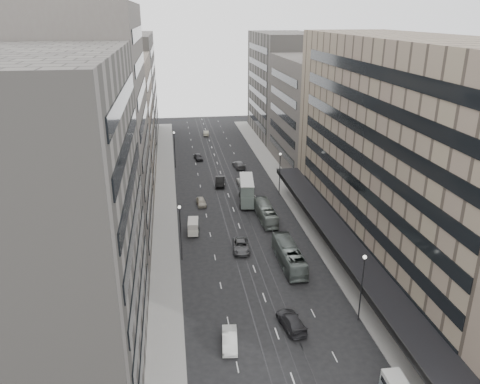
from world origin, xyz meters
TOP-DOWN VIEW (x-y plane):
  - ground at (0.00, 0.00)m, footprint 220.00×220.00m
  - sidewalk_right at (12.00, 37.50)m, footprint 4.00×125.00m
  - sidewalk_left at (-12.00, 37.50)m, footprint 4.00×125.00m
  - department_store at (21.45, 8.00)m, footprint 19.20×60.00m
  - building_right_mid at (21.50, 52.00)m, footprint 15.00×28.00m
  - building_right_far at (21.50, 82.00)m, footprint 15.00×32.00m
  - building_left_a at (-21.50, -8.00)m, footprint 15.00×28.00m
  - building_left_b at (-21.50, 19.00)m, footprint 15.00×26.00m
  - building_left_c at (-21.50, 46.00)m, footprint 15.00×28.00m
  - building_left_d at (-21.50, 79.00)m, footprint 15.00×38.00m
  - lamp_right_near at (9.70, -5.00)m, footprint 0.44×0.44m
  - lamp_right_far at (9.70, 35.00)m, footprint 0.44×0.44m
  - lamp_left_near at (-9.70, 12.00)m, footprint 0.44×0.44m
  - lamp_left_far at (-9.70, 55.00)m, footprint 0.44×0.44m
  - bus_near at (4.92, 8.32)m, footprint 2.58×10.64m
  - bus_far at (4.77, 23.65)m, footprint 2.38×9.73m
  - double_decker at (2.81, 31.71)m, footprint 3.46×8.69m
  - panel_van at (-7.61, 20.25)m, footprint 2.02×3.73m
  - sedan_1 at (-5.35, -7.19)m, footprint 2.00×4.59m
  - sedan_2 at (-0.99, 13.56)m, footprint 2.76×5.32m
  - sedan_3 at (1.83, -5.12)m, footprint 2.86×5.54m
  - sedan_4 at (-5.53, 31.79)m, footprint 1.86×4.04m
  - sedan_5 at (-0.98, 41.81)m, footprint 2.48×5.35m
  - sedan_6 at (3.82, 41.00)m, footprint 2.71×5.69m
  - sedan_7 at (4.45, 52.65)m, footprint 2.73×5.45m
  - sedan_8 at (-4.19, 60.37)m, footprint 2.21×4.35m
  - sedan_9 at (-0.37, 83.90)m, footprint 1.83×4.36m

SIDE VIEW (x-z plane):
  - ground at x=0.00m, z-range 0.00..0.00m
  - sidewalk_right at x=12.00m, z-range 0.00..0.15m
  - sidewalk_left at x=-12.00m, z-range 0.00..0.15m
  - sedan_4 at x=-5.53m, z-range 0.00..1.34m
  - sedan_9 at x=-0.37m, z-range 0.00..1.40m
  - sedan_8 at x=-4.19m, z-range 0.00..1.42m
  - sedan_2 at x=-0.99m, z-range 0.00..1.43m
  - sedan_1 at x=-5.35m, z-range 0.00..1.47m
  - sedan_7 at x=4.45m, z-range 0.00..1.52m
  - sedan_3 at x=1.83m, z-range 0.00..1.54m
  - sedan_6 at x=3.82m, z-range 0.00..1.57m
  - sedan_5 at x=-0.98m, z-range 0.00..1.70m
  - panel_van at x=-7.61m, z-range 0.12..2.39m
  - bus_far at x=4.77m, z-range 0.00..2.70m
  - bus_near at x=4.92m, z-range 0.00..2.96m
  - double_decker at x=2.81m, z-range 0.18..4.81m
  - lamp_right_near at x=9.70m, z-range 1.04..9.36m
  - lamp_right_far at x=9.70m, z-range 1.04..9.36m
  - lamp_left_near at x=-9.70m, z-range 1.04..9.36m
  - lamp_left_far at x=-9.70m, z-range 1.04..9.36m
  - building_right_mid at x=21.50m, z-range 0.00..24.00m
  - building_left_c at x=-21.50m, z-range 0.00..25.00m
  - building_right_far at x=21.50m, z-range 0.00..28.00m
  - building_left_d at x=-21.50m, z-range 0.00..28.00m
  - department_store at x=21.45m, z-range -0.05..29.95m
  - building_left_a at x=-21.50m, z-range 0.00..30.00m
  - building_left_b at x=-21.50m, z-range 0.00..34.00m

